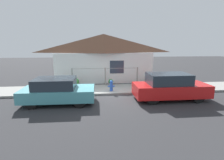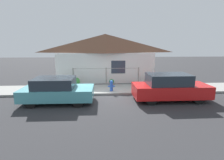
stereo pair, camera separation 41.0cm
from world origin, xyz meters
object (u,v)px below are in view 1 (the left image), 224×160
(car_left, at_px, (58,91))
(car_right, at_px, (170,87))
(fire_hydrant, at_px, (111,85))
(potted_plant_corner, at_px, (155,80))
(potted_plant_near_hydrant, at_px, (111,82))
(potted_plant_by_fence, at_px, (75,82))

(car_left, xyz_separation_m, car_right, (6.22, -0.00, 0.06))
(fire_hydrant, xyz_separation_m, potted_plant_corner, (3.35, 1.27, 0.02))
(car_right, xyz_separation_m, fire_hydrant, (-3.18, 1.71, -0.25))
(fire_hydrant, bearing_deg, potted_plant_corner, 20.79)
(car_right, bearing_deg, fire_hydrant, 151.70)
(potted_plant_near_hydrant, distance_m, potted_plant_corner, 3.27)
(potted_plant_near_hydrant, bearing_deg, potted_plant_corner, -1.19)
(car_left, height_order, fire_hydrant, car_left)
(potted_plant_by_fence, bearing_deg, car_left, -100.93)
(potted_plant_near_hydrant, bearing_deg, car_left, -135.77)
(potted_plant_by_fence, bearing_deg, potted_plant_corner, -1.05)
(fire_hydrant, height_order, potted_plant_near_hydrant, fire_hydrant)
(car_right, relative_size, potted_plant_corner, 6.03)
(potted_plant_corner, bearing_deg, potted_plant_by_fence, 178.95)
(car_right, distance_m, potted_plant_by_fence, 6.42)
(car_left, relative_size, car_right, 0.92)
(fire_hydrant, xyz_separation_m, potted_plant_by_fence, (-2.45, 1.38, -0.02))
(potted_plant_near_hydrant, relative_size, potted_plant_by_fence, 0.79)
(potted_plant_by_fence, bearing_deg, potted_plant_near_hydrant, -0.87)
(car_left, xyz_separation_m, potted_plant_corner, (6.39, 2.98, -0.17))
(car_right, xyz_separation_m, potted_plant_corner, (0.17, 2.98, -0.23))
(car_right, relative_size, fire_hydrant, 5.89)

